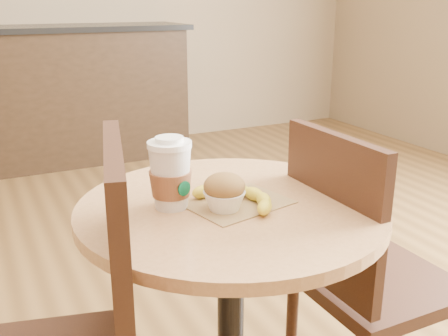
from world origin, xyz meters
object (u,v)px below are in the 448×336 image
at_px(cafe_table, 231,274).
at_px(coffee_cup, 171,176).
at_px(banana, 237,198).
at_px(chair_right, 361,272).
at_px(muffin, 224,192).

height_order(cafe_table, coffee_cup, coffee_cup).
height_order(cafe_table, banana, banana).
xyz_separation_m(cafe_table, chair_right, (0.37, -0.07, -0.05)).
bearing_deg(cafe_table, coffee_cup, 163.24).
relative_size(chair_right, muffin, 9.01).
bearing_deg(muffin, coffee_cup, 144.05).
relative_size(cafe_table, muffin, 7.53).
relative_size(cafe_table, chair_right, 0.84).
bearing_deg(cafe_table, chair_right, -10.55).
height_order(coffee_cup, muffin, coffee_cup).
bearing_deg(coffee_cup, muffin, -52.93).
height_order(cafe_table, chair_right, chair_right).
xyz_separation_m(chair_right, muffin, (-0.41, 0.04, 0.30)).
distance_m(chair_right, muffin, 0.51).
distance_m(cafe_table, chair_right, 0.38).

